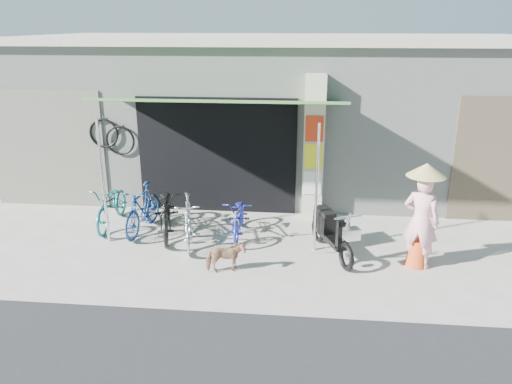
# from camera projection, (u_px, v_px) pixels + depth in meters

# --- Properties ---
(ground) EXTENTS (80.00, 80.00, 0.00)m
(ground) POSITION_uv_depth(u_px,v_px,m) (262.00, 266.00, 8.55)
(ground) COLOR #AFA99E
(ground) RESTS_ON ground
(bicycle_shop) EXTENTS (12.30, 5.30, 3.66)m
(bicycle_shop) POSITION_uv_depth(u_px,v_px,m) (279.00, 110.00, 12.75)
(bicycle_shop) COLOR #A0A69E
(bicycle_shop) RESTS_ON ground
(shop_pillar) EXTENTS (0.42, 0.44, 3.00)m
(shop_pillar) POSITION_uv_depth(u_px,v_px,m) (313.00, 148.00, 10.29)
(shop_pillar) COLOR #BCB5A1
(shop_pillar) RESTS_ON ground
(awning) EXTENTS (4.60, 1.88, 2.72)m
(awning) POSITION_uv_depth(u_px,v_px,m) (222.00, 104.00, 9.35)
(awning) COLOR #3A6B30
(awning) RESTS_ON ground
(neighbour_left) EXTENTS (2.60, 0.06, 2.60)m
(neighbour_left) POSITION_uv_depth(u_px,v_px,m) (48.00, 149.00, 11.03)
(neighbour_left) COLOR #6B665B
(neighbour_left) RESTS_ON ground
(bike_teal) EXTENTS (0.67, 1.73, 0.89)m
(bike_teal) POSITION_uv_depth(u_px,v_px,m) (112.00, 205.00, 10.13)
(bike_teal) COLOR #176B69
(bike_teal) RESTS_ON ground
(bike_blue) EXTENTS (0.62, 1.63, 0.96)m
(bike_blue) POSITION_uv_depth(u_px,v_px,m) (143.00, 209.00, 9.83)
(bike_blue) COLOR navy
(bike_blue) RESTS_ON ground
(bike_black) EXTENTS (1.11, 2.02, 1.00)m
(bike_black) POSITION_uv_depth(u_px,v_px,m) (167.00, 210.00, 9.69)
(bike_black) COLOR black
(bike_black) RESTS_ON ground
(bike_silver) EXTENTS (0.76, 1.61, 0.93)m
(bike_silver) POSITION_uv_depth(u_px,v_px,m) (188.00, 221.00, 9.24)
(bike_silver) COLOR silver
(bike_silver) RESTS_ON ground
(bike_navy) EXTENTS (0.59, 1.56, 0.81)m
(bike_navy) POSITION_uv_depth(u_px,v_px,m) (239.00, 217.00, 9.63)
(bike_navy) COLOR #212A9B
(bike_navy) RESTS_ON ground
(street_dog) EXTENTS (0.71, 0.48, 0.55)m
(street_dog) POSITION_uv_depth(u_px,v_px,m) (225.00, 257.00, 8.26)
(street_dog) COLOR tan
(street_dog) RESTS_ON ground
(moped) EXTENTS (0.80, 1.62, 0.96)m
(moped) POSITION_uv_depth(u_px,v_px,m) (331.00, 232.00, 8.86)
(moped) COLOR black
(moped) RESTS_ON ground
(nun) EXTENTS (0.71, 0.64, 1.82)m
(nun) POSITION_uv_depth(u_px,v_px,m) (421.00, 217.00, 8.29)
(nun) COLOR #F9A7B4
(nun) RESTS_ON ground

